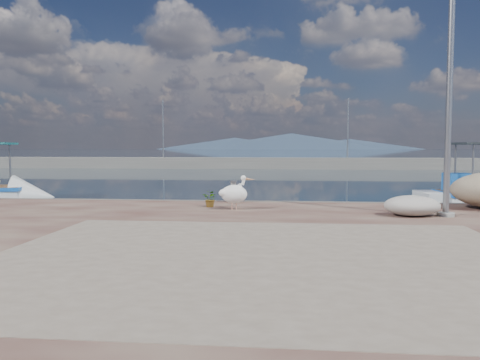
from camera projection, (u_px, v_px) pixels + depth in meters
name	position (u px, v px, depth m)	size (l,w,h in m)	color
ground	(224.00, 247.00, 10.82)	(1400.00, 1400.00, 0.00)	#162635
quay	(150.00, 346.00, 4.85)	(44.00, 22.00, 0.50)	#47221E
quay_patch	(261.00, 257.00, 7.71)	(9.00, 7.00, 0.01)	gray
breakwater	(272.00, 163.00, 50.50)	(120.00, 2.20, 7.50)	gray
mountains	(287.00, 142.00, 655.18)	(370.00, 280.00, 22.00)	#28384C
pelican	(235.00, 194.00, 13.59)	(1.05, 0.62, 1.00)	tan
lamp_post	(449.00, 90.00, 12.11)	(0.44, 0.96, 7.00)	gray
bollard_near	(234.00, 191.00, 15.34)	(0.24, 0.24, 0.73)	gray
potted_plant	(211.00, 199.00, 14.20)	(0.45, 0.39, 0.50)	#33722D
net_pile_d	(412.00, 206.00, 12.35)	(1.45, 1.09, 0.54)	beige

